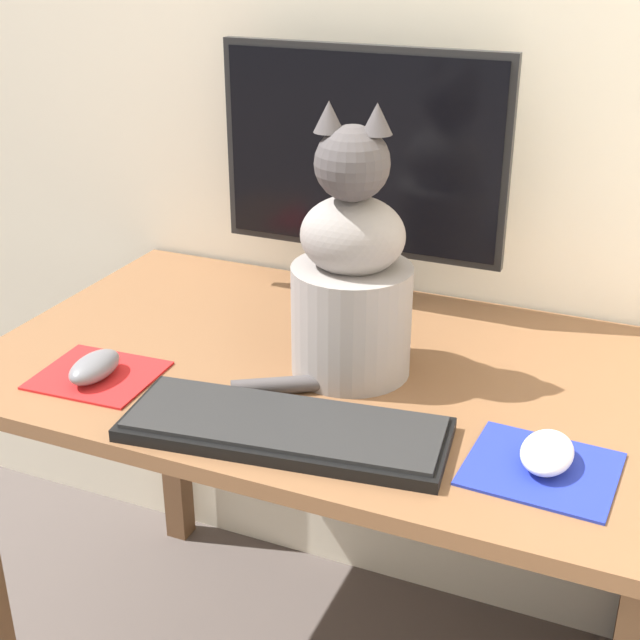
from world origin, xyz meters
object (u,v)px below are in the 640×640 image
at_px(monitor, 361,166).
at_px(cat, 351,279).
at_px(computer_mouse_left, 95,367).
at_px(computer_mouse_right, 547,453).
at_px(keyboard, 285,428).

xyz_separation_m(monitor, cat, (0.08, -0.26, -0.10)).
height_order(computer_mouse_left, computer_mouse_right, computer_mouse_left).
relative_size(monitor, computer_mouse_right, 5.05).
bearing_deg(monitor, computer_mouse_left, -120.76).
relative_size(computer_mouse_right, cat, 0.24).
xyz_separation_m(monitor, keyboard, (0.07, -0.47, -0.25)).
height_order(computer_mouse_right, cat, cat).
distance_m(keyboard, computer_mouse_right, 0.35).
bearing_deg(cat, monitor, 96.57).
bearing_deg(computer_mouse_left, keyboard, -4.94).
distance_m(computer_mouse_left, computer_mouse_right, 0.68).
distance_m(monitor, keyboard, 0.54).
distance_m(computer_mouse_right, cat, 0.39).
height_order(computer_mouse_left, cat, cat).
bearing_deg(monitor, computer_mouse_right, -44.44).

